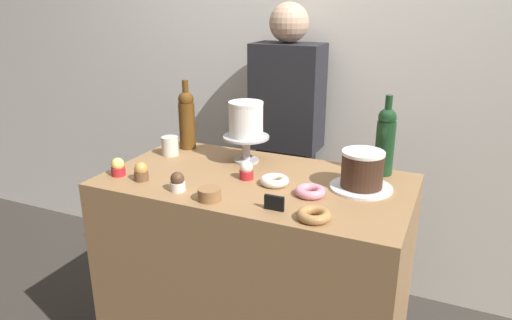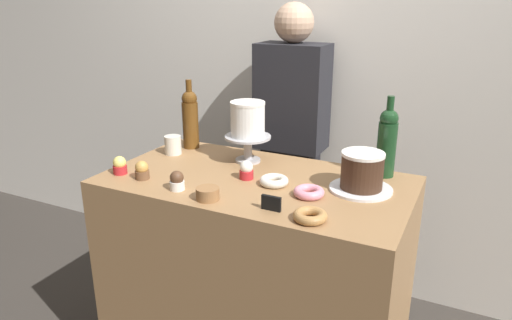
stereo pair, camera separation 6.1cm
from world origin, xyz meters
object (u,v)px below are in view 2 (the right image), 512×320
object	(u,v)px
donut_pink	(309,192)
donut_maple	(310,216)
cupcake_chocolate	(177,181)
wine_bottle_amber	(190,118)
cookie_stack	(208,194)
chocolate_round_cake	(362,170)
price_sign_chalkboard	(271,203)
white_layer_cake	(248,119)
cupcake_vanilla	(246,170)
coffee_cup_ceramic	(173,145)
donut_sugar	(274,181)
barista_figure	(291,149)
wine_bottle_green	(387,141)
cake_stand_pedestal	(248,144)
cupcake_caramel	(142,170)
cupcake_lemon	(120,166)

from	to	relation	value
donut_pink	donut_maple	size ratio (longest dim) A/B	1.00
cupcake_chocolate	wine_bottle_amber	bearing A→B (deg)	117.88
donut_pink	cookie_stack	bearing A→B (deg)	-149.50
chocolate_round_cake	donut_pink	distance (m)	0.22
price_sign_chalkboard	white_layer_cake	bearing A→B (deg)	126.02
white_layer_cake	cupcake_vanilla	bearing A→B (deg)	-64.49
donut_maple	coffee_cup_ceramic	distance (m)	0.88
chocolate_round_cake	donut_sugar	bearing A→B (deg)	-163.18
cookie_stack	wine_bottle_amber	bearing A→B (deg)	128.83
donut_maple	price_sign_chalkboard	world-z (taller)	price_sign_chalkboard
donut_pink	barista_figure	size ratio (longest dim) A/B	0.07
white_layer_cake	donut_sugar	world-z (taller)	white_layer_cake
cupcake_chocolate	donut_maple	bearing A→B (deg)	-2.53
donut_maple	barista_figure	size ratio (longest dim) A/B	0.07
wine_bottle_green	coffee_cup_ceramic	distance (m)	0.95
wine_bottle_green	donut_sugar	bearing A→B (deg)	-141.21
cake_stand_pedestal	donut_pink	distance (m)	0.45
price_sign_chalkboard	cupcake_chocolate	bearing A→B (deg)	178.66
cake_stand_pedestal	wine_bottle_green	distance (m)	0.58
donut_maple	cookie_stack	world-z (taller)	cookie_stack
cupcake_vanilla	donut_sugar	bearing A→B (deg)	-5.25
coffee_cup_ceramic	donut_sugar	bearing A→B (deg)	-13.93
cake_stand_pedestal	chocolate_round_cake	distance (m)	0.54
cake_stand_pedestal	cupcake_caramel	xyz separation A→B (m)	(-0.28, -0.37, -0.04)
cupcake_lemon	donut_pink	world-z (taller)	cupcake_lemon
cookie_stack	cupcake_vanilla	bearing A→B (deg)	82.83
chocolate_round_cake	cupcake_lemon	distance (m)	0.96
white_layer_cake	donut_maple	distance (m)	0.64
donut_maple	cupcake_chocolate	bearing A→B (deg)	177.47
cupcake_lemon	cupcake_vanilla	bearing A→B (deg)	20.02
chocolate_round_cake	coffee_cup_ceramic	distance (m)	0.89
cupcake_chocolate	cupcake_lemon	size ratio (longest dim) A/B	1.00
donut_sugar	wine_bottle_amber	bearing A→B (deg)	154.52
cupcake_vanilla	coffee_cup_ceramic	size ratio (longest dim) A/B	0.87
cupcake_vanilla	price_sign_chalkboard	xyz separation A→B (m)	(0.21, -0.22, -0.01)
price_sign_chalkboard	coffee_cup_ceramic	distance (m)	0.75
cupcake_chocolate	cookie_stack	xyz separation A→B (m)	(0.15, -0.03, -0.01)
chocolate_round_cake	coffee_cup_ceramic	xyz separation A→B (m)	(-0.88, 0.05, -0.04)
wine_bottle_amber	donut_pink	distance (m)	0.79
cupcake_vanilla	donut_maple	distance (m)	0.43
cupcake_chocolate	price_sign_chalkboard	size ratio (longest dim) A/B	1.06
wine_bottle_amber	donut_sugar	world-z (taller)	wine_bottle_amber
wine_bottle_amber	donut_sugar	xyz separation A→B (m)	(0.55, -0.26, -0.13)
cupcake_caramel	donut_sugar	world-z (taller)	cupcake_caramel
cupcake_chocolate	cupcake_vanilla	bearing A→B (deg)	50.15
cupcake_chocolate	donut_sugar	distance (m)	0.37
wine_bottle_green	donut_pink	size ratio (longest dim) A/B	2.91
cupcake_caramel	donut_pink	world-z (taller)	cupcake_caramel
cupcake_chocolate	cupcake_vanilla	size ratio (longest dim) A/B	1.00
wine_bottle_green	cupcake_vanilla	size ratio (longest dim) A/B	4.38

